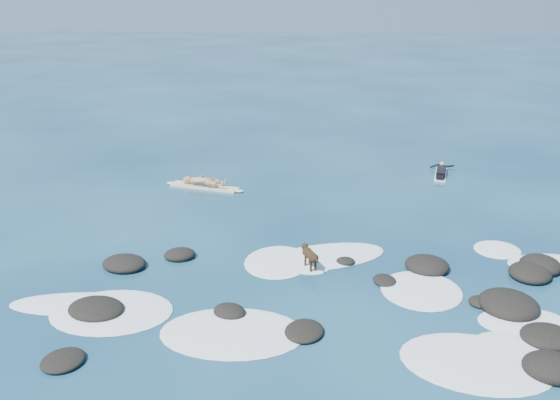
{
  "coord_description": "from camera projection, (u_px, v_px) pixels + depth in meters",
  "views": [
    {
      "loc": [
        -0.59,
        -15.69,
        8.05
      ],
      "look_at": [
        -1.6,
        4.0,
        0.9
      ],
      "focal_mm": 40.0,
      "sensor_mm": 36.0,
      "label": 1
    }
  ],
  "objects": [
    {
      "name": "dog",
      "position": [
        310.0,
        255.0,
        17.92
      ],
      "size": [
        0.58,
        1.02,
        0.69
      ],
      "rotation": [
        0.0,
        0.0,
        2.0
      ],
      "color": "black",
      "rests_on": "ground"
    },
    {
      "name": "ground",
      "position": [
        330.0,
        280.0,
        17.44
      ],
      "size": [
        160.0,
        160.0,
        0.0
      ],
      "primitive_type": "plane",
      "color": "#0A2642",
      "rests_on": "ground"
    },
    {
      "name": "reef_rocks",
      "position": [
        407.0,
        298.0,
        16.24
      ],
      "size": [
        14.39,
        6.68,
        0.54
      ],
      "color": "black",
      "rests_on": "ground"
    },
    {
      "name": "breaking_foam",
      "position": [
        325.0,
        301.0,
        16.28
      ],
      "size": [
        16.01,
        8.47,
        0.12
      ],
      "color": "white",
      "rests_on": "ground"
    },
    {
      "name": "standing_surfer_rig",
      "position": [
        204.0,
        170.0,
        24.66
      ],
      "size": [
        3.32,
        1.34,
        1.92
      ],
      "rotation": [
        0.0,
        0.0,
        -0.28
      ],
      "color": "beige",
      "rests_on": "ground"
    },
    {
      "name": "paddling_surfer_rig",
      "position": [
        441.0,
        172.0,
        26.48
      ],
      "size": [
        1.14,
        2.27,
        0.39
      ],
      "rotation": [
        0.0,
        0.0,
        1.34
      ],
      "color": "silver",
      "rests_on": "ground"
    }
  ]
}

